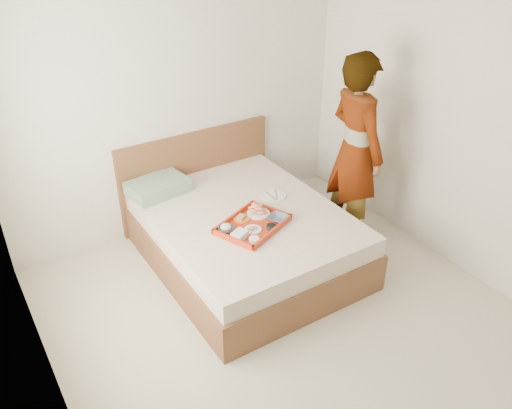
{
  "coord_description": "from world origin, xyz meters",
  "views": [
    {
      "loc": [
        -1.93,
        -2.42,
        3.0
      ],
      "look_at": [
        0.17,
        0.9,
        0.65
      ],
      "focal_mm": 36.95,
      "sensor_mm": 36.0,
      "label": 1
    }
  ],
  "objects": [
    {
      "name": "tray",
      "position": [
        0.06,
        0.77,
        0.56
      ],
      "size": [
        0.71,
        0.62,
        0.05
      ],
      "primitive_type": "cube",
      "rotation": [
        0.0,
        0.0,
        0.4
      ],
      "color": "red",
      "rests_on": "bed"
    },
    {
      "name": "person",
      "position": [
        1.22,
        0.83,
        0.93
      ],
      "size": [
        0.5,
        0.71,
        1.85
      ],
      "primitive_type": "imported",
      "rotation": [
        0.0,
        0.0,
        1.49
      ],
      "color": "silver",
      "rests_on": "ground"
    },
    {
      "name": "headboard",
      "position": [
        0.12,
        1.97,
        0.47
      ],
      "size": [
        1.65,
        0.06,
        0.95
      ],
      "primitive_type": "cube",
      "color": "brown",
      "rests_on": "ground"
    },
    {
      "name": "sauce_dish",
      "position": [
        0.16,
        0.64,
        0.56
      ],
      "size": [
        0.11,
        0.11,
        0.03
      ],
      "primitive_type": "cylinder",
      "rotation": [
        0.0,
        0.0,
        0.4
      ],
      "color": "black",
      "rests_on": "tray"
    },
    {
      "name": "bed",
      "position": [
        0.12,
        1.0,
        0.27
      ],
      "size": [
        1.65,
        2.0,
        0.53
      ],
      "primitive_type": "cube",
      "color": "brown",
      "rests_on": "ground"
    },
    {
      "name": "cheese_round",
      "position": [
        -0.06,
        0.56,
        0.56
      ],
      "size": [
        0.11,
        0.11,
        0.03
      ],
      "primitive_type": "cylinder",
      "rotation": [
        0.0,
        0.0,
        0.4
      ],
      "color": "white",
      "rests_on": "tray"
    },
    {
      "name": "bread_plate",
      "position": [
        0.03,
        0.9,
        0.55
      ],
      "size": [
        0.19,
        0.19,
        0.01
      ],
      "primitive_type": "cylinder",
      "rotation": [
        0.0,
        0.0,
        0.4
      ],
      "color": "orange",
      "rests_on": "tray"
    },
    {
      "name": "wall_right",
      "position": [
        1.75,
        0.0,
        1.3
      ],
      "size": [
        0.01,
        4.0,
        2.6
      ],
      "primitive_type": "cube",
      "color": "silver",
      "rests_on": "ground"
    },
    {
      "name": "prawn_plate",
      "position": [
        0.2,
        0.9,
        0.55
      ],
      "size": [
        0.27,
        0.27,
        0.01
      ],
      "primitive_type": "cylinder",
      "rotation": [
        0.0,
        0.0,
        0.4
      ],
      "color": "white",
      "rests_on": "tray"
    },
    {
      "name": "navy_bowl_big",
      "position": [
        0.28,
        0.72,
        0.57
      ],
      "size": [
        0.22,
        0.22,
        0.04
      ],
      "primitive_type": "imported",
      "rotation": [
        0.0,
        0.0,
        0.4
      ],
      "color": "#1B1F44",
      "rests_on": "tray"
    },
    {
      "name": "wall_back",
      "position": [
        0.0,
        2.0,
        1.3
      ],
      "size": [
        3.5,
        0.01,
        2.6
      ],
      "primitive_type": "cube",
      "color": "silver",
      "rests_on": "ground"
    },
    {
      "name": "dinner_plate",
      "position": [
        0.5,
        1.11,
        0.54
      ],
      "size": [
        0.3,
        0.3,
        0.01
      ],
      "primitive_type": "cylinder",
      "rotation": [
        0.0,
        0.0,
        -0.32
      ],
      "color": "white",
      "rests_on": "bed"
    },
    {
      "name": "meat_plate",
      "position": [
        0.02,
        0.71,
        0.55
      ],
      "size": [
        0.19,
        0.19,
        0.01
      ],
      "primitive_type": "cylinder",
      "rotation": [
        0.0,
        0.0,
        0.4
      ],
      "color": "white",
      "rests_on": "tray"
    },
    {
      "name": "wall_left",
      "position": [
        -1.75,
        0.0,
        1.3
      ],
      "size": [
        0.01,
        4.0,
        2.6
      ],
      "primitive_type": "cube",
      "color": "silver",
      "rests_on": "ground"
    },
    {
      "name": "pillow",
      "position": [
        -0.38,
        1.75,
        0.59
      ],
      "size": [
        0.58,
        0.43,
        0.13
      ],
      "primitive_type": "cube",
      "rotation": [
        0.0,
        0.0,
        0.14
      ],
      "color": "gray",
      "rests_on": "bed"
    },
    {
      "name": "plastic_tub",
      "position": [
        -0.13,
        0.67,
        0.57
      ],
      "size": [
        0.15,
        0.14,
        0.05
      ],
      "primitive_type": "cube",
      "rotation": [
        0.0,
        0.0,
        0.4
      ],
      "color": "silver",
      "rests_on": "tray"
    },
    {
      "name": "ground",
      "position": [
        0.0,
        0.0,
        0.0
      ],
      "size": [
        3.5,
        4.0,
        0.01
      ],
      "primitive_type": "cube",
      "color": "beige",
      "rests_on": "ground"
    },
    {
      "name": "salad_bowl",
      "position": [
        -0.18,
        0.82,
        0.57
      ],
      "size": [
        0.17,
        0.17,
        0.04
      ],
      "primitive_type": "imported",
      "rotation": [
        0.0,
        0.0,
        0.4
      ],
      "color": "#1B1F44",
      "rests_on": "tray"
    }
  ]
}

